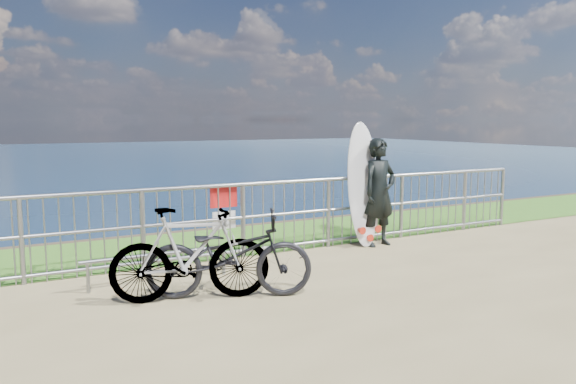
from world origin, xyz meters
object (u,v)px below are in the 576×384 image
surfer (379,192)px  bicycle_near (229,255)px  bicycle_far (191,254)px  surfboard (364,189)px

surfer → bicycle_near: surfer is taller
bicycle_near → bicycle_far: size_ratio=1.06×
surfer → surfboard: 0.26m
surfer → bicycle_near: size_ratio=0.92×
surfboard → bicycle_near: bearing=-152.9°
surfer → surfboard: (-0.22, 0.14, 0.06)m
surfboard → bicycle_far: surfboard is taller
bicycle_near → surfer: bearing=-44.1°
bicycle_far → surfer: bearing=-54.8°
bicycle_near → bicycle_far: bicycle_far is taller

